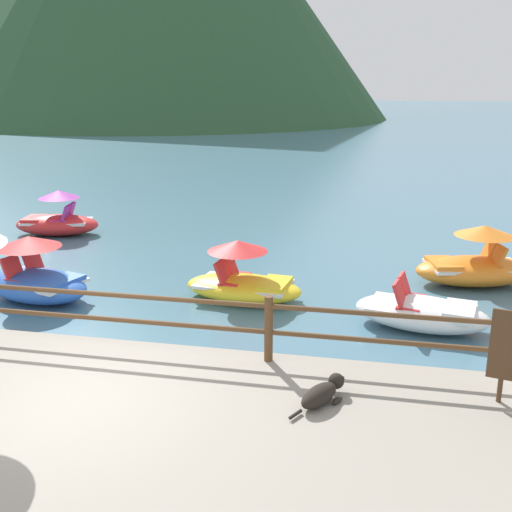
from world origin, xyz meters
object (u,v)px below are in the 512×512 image
Objects in this scene: pedal_boat_0 at (57,220)px; pedal_boat_3 at (422,313)px; pedal_boat_2 at (243,281)px; pedal_boat_6 at (36,278)px; pedal_boat_5 at (476,265)px; dog_resting at (322,393)px.

pedal_boat_0 is 10.84m from pedal_boat_3.
pedal_boat_0 is 1.01× the size of pedal_boat_2.
pedal_boat_6 is at bearing -64.97° from pedal_boat_0.
pedal_boat_5 is (4.61, 1.91, 0.04)m from pedal_boat_2.
pedal_boat_6 is (-8.58, -2.74, 0.01)m from pedal_boat_5.
pedal_boat_6 reaches higher than pedal_boat_0.
pedal_boat_5 is at bearing 22.49° from pedal_boat_2.
pedal_boat_6 is (-5.96, 3.60, -0.09)m from dog_resting.
pedal_boat_2 is 0.89× the size of pedal_boat_5.
pedal_boat_3 reaches higher than dog_resting.
dog_resting is 0.35× the size of pedal_boat_5.
dog_resting is at bearing -112.45° from pedal_boat_5.
pedal_boat_0 is 0.90× the size of pedal_boat_5.
dog_resting is 6.96m from pedal_boat_6.
pedal_boat_6 reaches higher than dog_resting.
pedal_boat_0 is at bearing 146.74° from pedal_boat_2.
pedal_boat_0 is 7.51m from pedal_boat_2.
pedal_boat_0 reaches higher than dog_resting.
pedal_boat_5 is at bearing 67.55° from dog_resting.
pedal_boat_0 is (-8.27, 8.55, -0.10)m from dog_resting.
pedal_boat_2 is 0.97× the size of pedal_boat_6.
dog_resting is at bearing -31.11° from pedal_boat_6.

